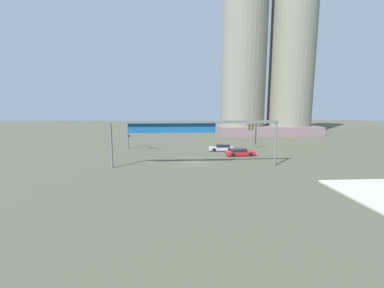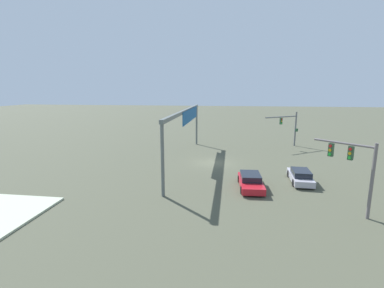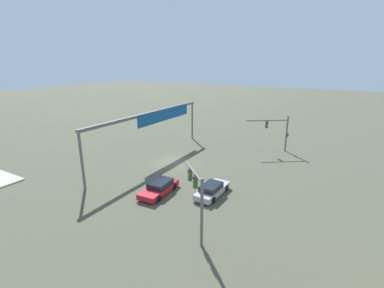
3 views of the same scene
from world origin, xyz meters
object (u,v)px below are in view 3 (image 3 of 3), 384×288
Objects in this scene: traffic_signal_near_corner at (278,128)px; sedan_car_waiting_far at (159,188)px; traffic_signal_opposite_side at (197,192)px; sedan_car_approaching at (212,190)px.

sedan_car_waiting_far is (19.05, -6.77, -2.82)m from traffic_signal_near_corner.
traffic_signal_opposite_side is at bearing 53.74° from sedan_car_waiting_far.
sedan_car_waiting_far is at bearing 116.70° from sedan_car_approaching.
traffic_signal_near_corner is 17.24m from sedan_car_approaching.
sedan_car_approaching is 0.95× the size of sedan_car_waiting_far.
sedan_car_approaching is 5.17m from sedan_car_waiting_far.
traffic_signal_near_corner is 1.03× the size of traffic_signal_opposite_side.
traffic_signal_near_corner is 1.15× the size of sedan_car_approaching.
traffic_signal_near_corner reaches higher than sedan_car_waiting_far.
traffic_signal_opposite_side reaches higher than sedan_car_waiting_far.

